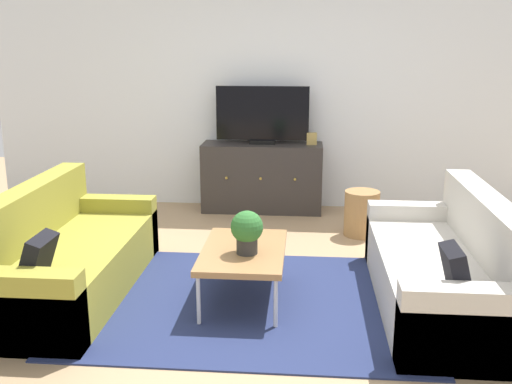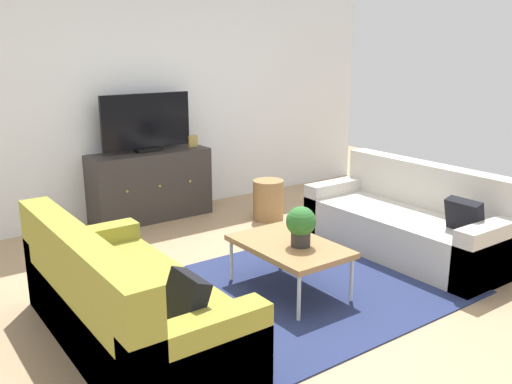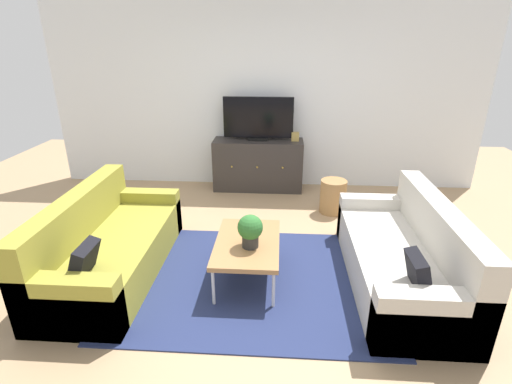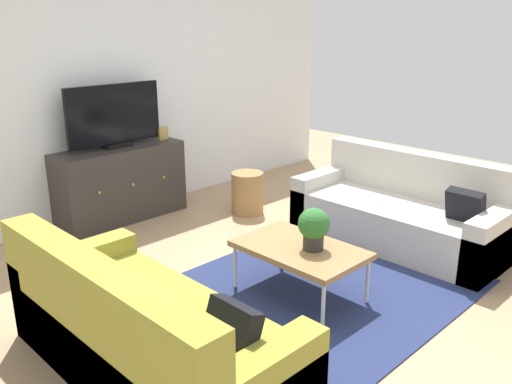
{
  "view_description": "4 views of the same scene",
  "coord_description": "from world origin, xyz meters",
  "px_view_note": "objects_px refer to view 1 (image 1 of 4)",
  "views": [
    {
      "loc": [
        0.38,
        -4.07,
        1.86
      ],
      "look_at": [
        0.0,
        0.4,
        0.69
      ],
      "focal_mm": 40.94,
      "sensor_mm": 36.0,
      "label": 1
    },
    {
      "loc": [
        -2.61,
        -3.2,
        1.89
      ],
      "look_at": [
        0.0,
        0.4,
        0.69
      ],
      "focal_mm": 38.61,
      "sensor_mm": 36.0,
      "label": 2
    },
    {
      "loc": [
        0.24,
        -3.23,
        2.17
      ],
      "look_at": [
        0.0,
        0.4,
        0.69
      ],
      "focal_mm": 26.84,
      "sensor_mm": 36.0,
      "label": 3
    },
    {
      "loc": [
        -2.84,
        -2.44,
        1.99
      ],
      "look_at": [
        0.0,
        0.4,
        0.69
      ],
      "focal_mm": 37.72,
      "sensor_mm": 36.0,
      "label": 4
    }
  ],
  "objects_px": {
    "flat_screen_tv": "(262,115)",
    "mantel_clock": "(312,139)",
    "potted_plant": "(247,230)",
    "wicker_basket": "(362,213)",
    "couch_right_side": "(451,272)",
    "coffee_table": "(244,253)",
    "tv_console": "(262,177)",
    "couch_left_side": "(60,260)"
  },
  "relations": [
    {
      "from": "couch_left_side",
      "to": "potted_plant",
      "type": "distance_m",
      "value": 1.46
    },
    {
      "from": "coffee_table",
      "to": "mantel_clock",
      "type": "bearing_deg",
      "value": 78.13
    },
    {
      "from": "flat_screen_tv",
      "to": "wicker_basket",
      "type": "relative_size",
      "value": 2.28
    },
    {
      "from": "wicker_basket",
      "to": "couch_right_side",
      "type": "bearing_deg",
      "value": -72.75
    },
    {
      "from": "couch_right_side",
      "to": "flat_screen_tv",
      "type": "distance_m",
      "value": 2.95
    },
    {
      "from": "flat_screen_tv",
      "to": "tv_console",
      "type": "bearing_deg",
      "value": -90.0
    },
    {
      "from": "potted_plant",
      "to": "tv_console",
      "type": "distance_m",
      "value": 2.48
    },
    {
      "from": "wicker_basket",
      "to": "couch_left_side",
      "type": "bearing_deg",
      "value": -146.51
    },
    {
      "from": "coffee_table",
      "to": "tv_console",
      "type": "xyz_separation_m",
      "value": [
        -0.04,
        2.38,
        0.01
      ]
    },
    {
      "from": "potted_plant",
      "to": "tv_console",
      "type": "height_order",
      "value": "tv_console"
    },
    {
      "from": "potted_plant",
      "to": "tv_console",
      "type": "xyz_separation_m",
      "value": [
        -0.08,
        2.47,
        -0.19
      ]
    },
    {
      "from": "potted_plant",
      "to": "wicker_basket",
      "type": "relative_size",
      "value": 0.7
    },
    {
      "from": "couch_left_side",
      "to": "couch_right_side",
      "type": "relative_size",
      "value": 1.0
    },
    {
      "from": "couch_left_side",
      "to": "flat_screen_tv",
      "type": "height_order",
      "value": "flat_screen_tv"
    },
    {
      "from": "coffee_table",
      "to": "flat_screen_tv",
      "type": "distance_m",
      "value": 2.5
    },
    {
      "from": "couch_left_side",
      "to": "flat_screen_tv",
      "type": "bearing_deg",
      "value": 60.65
    },
    {
      "from": "mantel_clock",
      "to": "wicker_basket",
      "type": "height_order",
      "value": "mantel_clock"
    },
    {
      "from": "tv_console",
      "to": "wicker_basket",
      "type": "bearing_deg",
      "value": -37.47
    },
    {
      "from": "couch_left_side",
      "to": "mantel_clock",
      "type": "relative_size",
      "value": 14.69
    },
    {
      "from": "potted_plant",
      "to": "wicker_basket",
      "type": "xyz_separation_m",
      "value": [
        0.96,
        1.67,
        -0.35
      ]
    },
    {
      "from": "flat_screen_tv",
      "to": "wicker_basket",
      "type": "xyz_separation_m",
      "value": [
        1.04,
        -0.82,
        -0.85
      ]
    },
    {
      "from": "potted_plant",
      "to": "mantel_clock",
      "type": "distance_m",
      "value": 2.53
    },
    {
      "from": "mantel_clock",
      "to": "couch_left_side",
      "type": "bearing_deg",
      "value": -128.51
    },
    {
      "from": "coffee_table",
      "to": "flat_screen_tv",
      "type": "xyz_separation_m",
      "value": [
        -0.04,
        2.4,
        0.7
      ]
    },
    {
      "from": "couch_right_side",
      "to": "tv_console",
      "type": "relative_size",
      "value": 1.44
    },
    {
      "from": "flat_screen_tv",
      "to": "couch_right_side",
      "type": "bearing_deg",
      "value": -57.44
    },
    {
      "from": "tv_console",
      "to": "mantel_clock",
      "type": "xyz_separation_m",
      "value": [
        0.54,
        0.0,
        0.44
      ]
    },
    {
      "from": "couch_right_side",
      "to": "coffee_table",
      "type": "bearing_deg",
      "value": -179.84
    },
    {
      "from": "flat_screen_tv",
      "to": "mantel_clock",
      "type": "distance_m",
      "value": 0.6
    },
    {
      "from": "flat_screen_tv",
      "to": "mantel_clock",
      "type": "relative_size",
      "value": 7.81
    },
    {
      "from": "coffee_table",
      "to": "potted_plant",
      "type": "bearing_deg",
      "value": -69.13
    },
    {
      "from": "couch_right_side",
      "to": "wicker_basket",
      "type": "relative_size",
      "value": 4.29
    },
    {
      "from": "couch_left_side",
      "to": "coffee_table",
      "type": "xyz_separation_m",
      "value": [
        1.39,
        -0.0,
        0.1
      ]
    },
    {
      "from": "coffee_table",
      "to": "mantel_clock",
      "type": "height_order",
      "value": "mantel_clock"
    },
    {
      "from": "potted_plant",
      "to": "wicker_basket",
      "type": "height_order",
      "value": "potted_plant"
    },
    {
      "from": "coffee_table",
      "to": "flat_screen_tv",
      "type": "bearing_deg",
      "value": 91.04
    },
    {
      "from": "coffee_table",
      "to": "potted_plant",
      "type": "height_order",
      "value": "potted_plant"
    },
    {
      "from": "coffee_table",
      "to": "tv_console",
      "type": "bearing_deg",
      "value": 91.05
    },
    {
      "from": "tv_console",
      "to": "wicker_basket",
      "type": "xyz_separation_m",
      "value": [
        1.04,
        -0.8,
        -0.16
      ]
    },
    {
      "from": "tv_console",
      "to": "flat_screen_tv",
      "type": "distance_m",
      "value": 0.69
    },
    {
      "from": "couch_left_side",
      "to": "coffee_table",
      "type": "height_order",
      "value": "couch_left_side"
    },
    {
      "from": "couch_right_side",
      "to": "potted_plant",
      "type": "distance_m",
      "value": 1.49
    }
  ]
}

